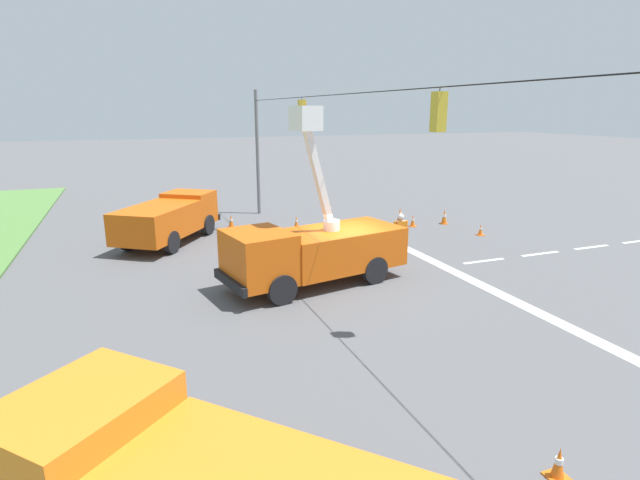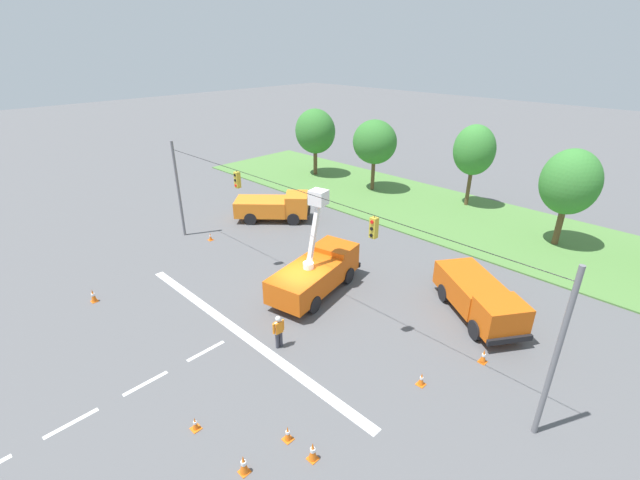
# 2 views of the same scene
# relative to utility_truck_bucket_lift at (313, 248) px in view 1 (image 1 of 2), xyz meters

# --- Properties ---
(ground_plane) EXTENTS (200.00, 200.00, 0.00)m
(ground_plane) POSITION_rel_utility_truck_bucket_lift_xyz_m (0.08, -1.35, -1.34)
(ground_plane) COLOR #565659
(lane_markings) EXTENTS (17.60, 15.25, 0.01)m
(lane_markings) POSITION_rel_utility_truck_bucket_lift_xyz_m (0.08, -7.07, -1.34)
(lane_markings) COLOR silver
(lane_markings) RESTS_ON ground
(signal_gantry) EXTENTS (26.20, 0.33, 7.20)m
(signal_gantry) POSITION_rel_utility_truck_bucket_lift_xyz_m (0.03, -1.35, 2.91)
(signal_gantry) COLOR slate
(signal_gantry) RESTS_ON ground
(utility_truck_bucket_lift) EXTENTS (3.69, 6.96, 6.20)m
(utility_truck_bucket_lift) POSITION_rel_utility_truck_bucket_lift_xyz_m (0.00, 0.00, 0.00)
(utility_truck_bucket_lift) COLOR #D6560F
(utility_truck_bucket_lift) RESTS_ON ground
(utility_truck_support_far) EXTENTS (6.39, 5.43, 2.09)m
(utility_truck_support_far) POSITION_rel_utility_truck_bucket_lift_xyz_m (7.97, 4.26, -0.16)
(utility_truck_support_far) COLOR #D6560F
(utility_truck_support_far) RESTS_ON ground
(road_worker) EXTENTS (0.28, 0.65, 1.77)m
(road_worker) POSITION_rel_utility_truck_bucket_lift_xyz_m (2.35, -4.90, -0.34)
(road_worker) COLOR #383842
(road_worker) RESTS_ON ground
(traffic_cone_foreground_left) EXTENTS (0.36, 0.36, 0.65)m
(traffic_cone_foreground_left) POSITION_rel_utility_truck_bucket_lift_xyz_m (6.67, -8.17, -1.03)
(traffic_cone_foreground_left) COLOR orange
(traffic_cone_foreground_left) RESTS_ON ground
(traffic_cone_foreground_right) EXTENTS (0.36, 0.36, 0.80)m
(traffic_cone_foreground_right) POSITION_rel_utility_truck_bucket_lift_xyz_m (7.91, -8.09, -0.94)
(traffic_cone_foreground_right) COLOR orange
(traffic_cone_foreground_right) RESTS_ON ground
(traffic_cone_mid_left) EXTENTS (0.36, 0.36, 0.81)m
(traffic_cone_mid_left) POSITION_rel_utility_truck_bucket_lift_xyz_m (6.59, -10.11, -0.94)
(traffic_cone_mid_left) COLOR orange
(traffic_cone_mid_left) RESTS_ON ground
(traffic_cone_mid_right) EXTENTS (0.36, 0.36, 0.58)m
(traffic_cone_mid_right) POSITION_rel_utility_truck_bucket_lift_xyz_m (3.78, -10.33, -1.07)
(traffic_cone_mid_right) COLOR orange
(traffic_cone_mid_right) RESTS_ON ground
(traffic_cone_near_bucket) EXTENTS (0.36, 0.36, 0.59)m
(traffic_cone_near_bucket) POSITION_rel_utility_truck_bucket_lift_xyz_m (-10.67, -0.49, -1.07)
(traffic_cone_near_bucket) COLOR orange
(traffic_cone_near_bucket) RESTS_ON ground
(traffic_cone_lane_edge_a) EXTENTS (0.36, 0.36, 0.71)m
(traffic_cone_lane_edge_a) POSITION_rel_utility_truck_bucket_lift_xyz_m (9.92, 0.99, -0.99)
(traffic_cone_lane_edge_a) COLOR orange
(traffic_cone_lane_edge_a) RESTS_ON ground
(traffic_cone_lane_edge_b) EXTENTS (0.36, 0.36, 0.63)m
(traffic_cone_lane_edge_b) POSITION_rel_utility_truck_bucket_lift_xyz_m (8.66, -2.25, -1.04)
(traffic_cone_lane_edge_b) COLOR orange
(traffic_cone_lane_edge_b) RESTS_ON ground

